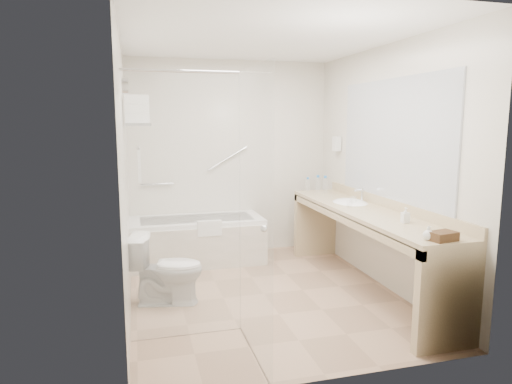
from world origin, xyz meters
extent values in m
plane|color=tan|center=(0.00, 0.00, 0.00)|extent=(3.20, 3.20, 0.00)
cube|color=white|center=(0.00, 0.00, 2.50)|extent=(2.60, 3.20, 0.10)
cube|color=beige|center=(0.00, 1.60, 1.25)|extent=(2.60, 0.10, 2.50)
cube|color=beige|center=(0.00, -1.60, 1.25)|extent=(2.60, 0.10, 2.50)
cube|color=beige|center=(-1.30, 0.00, 1.25)|extent=(0.10, 3.20, 2.50)
cube|color=beige|center=(1.30, 0.00, 1.25)|extent=(0.10, 3.20, 2.50)
cube|color=white|center=(-0.50, 1.25, 0.28)|extent=(1.60, 0.70, 0.55)
cube|color=silver|center=(-0.50, 0.89, 0.25)|extent=(1.60, 0.02, 0.50)
cube|color=white|center=(-0.40, 0.90, 0.50)|extent=(0.28, 0.06, 0.18)
cylinder|color=silver|center=(-0.95, 1.56, 0.95)|extent=(0.40, 0.03, 0.03)
cylinder|color=silver|center=(-0.05, 1.56, 1.25)|extent=(0.53, 0.03, 0.33)
cube|color=silver|center=(-0.85, -0.70, 1.05)|extent=(0.90, 0.01, 2.10)
cube|color=silver|center=(-0.40, -1.15, 1.05)|extent=(0.02, 0.90, 2.10)
cylinder|color=silver|center=(-0.85, -0.70, 2.10)|extent=(0.90, 0.02, 0.02)
sphere|color=silver|center=(-0.37, -1.30, 1.00)|extent=(0.05, 0.05, 0.05)
cylinder|color=silver|center=(-1.25, -1.15, 1.95)|extent=(0.04, 0.10, 0.10)
cube|color=silver|center=(-1.17, 0.35, 1.70)|extent=(0.24, 0.55, 0.02)
cylinder|color=silver|center=(-1.17, 0.35, 1.48)|extent=(0.02, 0.55, 0.02)
cube|color=white|center=(-1.17, 0.35, 1.32)|extent=(0.03, 0.42, 0.32)
cube|color=white|center=(-1.17, 0.35, 1.76)|extent=(0.22, 0.40, 0.08)
cube|color=white|center=(-1.17, 0.35, 1.84)|extent=(0.22, 0.40, 0.08)
cube|color=white|center=(-1.17, 0.35, 1.93)|extent=(0.22, 0.40, 0.08)
cube|color=tan|center=(1.02, -0.15, 0.82)|extent=(0.55, 2.70, 0.05)
cube|color=tan|center=(1.29, -0.15, 0.90)|extent=(0.03, 2.70, 0.10)
cube|color=tan|center=(0.77, -0.15, 0.77)|extent=(0.04, 2.70, 0.08)
cube|color=tan|center=(1.02, -1.46, 0.40)|extent=(0.55, 0.08, 0.80)
cube|color=tan|center=(1.02, 1.16, 0.40)|extent=(0.55, 0.08, 0.80)
ellipsoid|color=white|center=(1.05, 0.25, 0.82)|extent=(0.40, 0.52, 0.14)
cylinder|color=silver|center=(1.20, 0.25, 0.93)|extent=(0.03, 0.03, 0.14)
cube|color=#B0B5BD|center=(1.29, -0.15, 1.55)|extent=(0.02, 2.00, 1.20)
cube|color=silver|center=(1.25, 1.05, 1.45)|extent=(0.08, 0.10, 0.18)
imported|color=white|center=(-0.95, 0.03, 0.33)|extent=(0.74, 0.51, 0.66)
cube|color=#4F341C|center=(0.99, -1.40, 0.88)|extent=(0.22, 0.17, 0.07)
imported|color=silver|center=(1.06, -0.80, 0.88)|extent=(0.07, 0.14, 0.06)
imported|color=silver|center=(0.89, -1.36, 0.89)|extent=(0.12, 0.13, 0.08)
cylinder|color=silver|center=(1.00, 1.03, 0.94)|extent=(0.07, 0.07, 0.19)
cylinder|color=blue|center=(1.00, 1.03, 1.05)|extent=(0.03, 0.03, 0.03)
cylinder|color=silver|center=(1.06, 0.94, 0.94)|extent=(0.07, 0.07, 0.19)
cylinder|color=blue|center=(1.06, 0.94, 1.05)|extent=(0.04, 0.04, 0.03)
cylinder|color=silver|center=(0.89, 1.10, 0.93)|extent=(0.06, 0.06, 0.16)
cylinder|color=blue|center=(0.89, 1.10, 1.02)|extent=(0.03, 0.03, 0.02)
cylinder|color=silver|center=(1.03, 0.12, 0.89)|extent=(0.07, 0.07, 0.09)
cylinder|color=silver|center=(0.92, -0.01, 0.89)|extent=(0.08, 0.08, 0.08)
camera|label=1|loc=(-1.21, -4.23, 1.73)|focal=32.00mm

